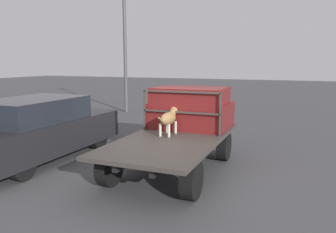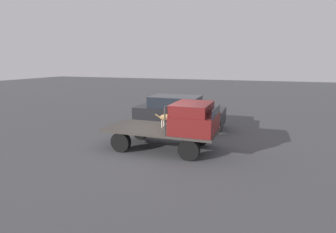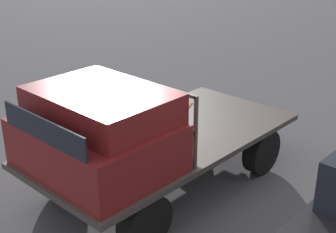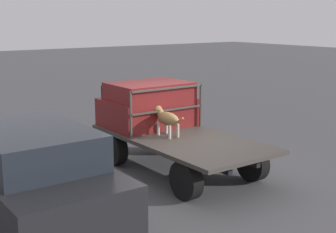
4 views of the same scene
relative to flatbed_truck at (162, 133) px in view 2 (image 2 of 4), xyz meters
name	(u,v)px [view 2 (image 2 of 4)]	position (x,y,z in m)	size (l,w,h in m)	color
ground_plane	(162,148)	(0.00, 0.00, -0.59)	(80.00, 80.00, 0.00)	#474749
flatbed_truck	(162,133)	(0.00, 0.00, 0.00)	(4.15, 2.03, 0.79)	black
truck_cab	(194,118)	(1.25, 0.00, 0.69)	(1.50, 1.91, 1.02)	maroon
truck_headboard	(174,112)	(0.46, 0.00, 0.85)	(0.04, 1.91, 0.99)	#3D3833
dog	(170,118)	(0.25, 0.20, 0.59)	(1.07, 0.28, 0.64)	beige
parked_sedan	(178,112)	(-0.42, 3.42, 0.20)	(4.42, 1.79, 1.57)	black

